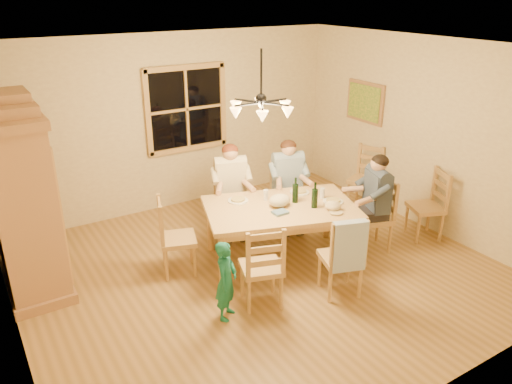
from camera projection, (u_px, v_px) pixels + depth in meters
floor at (260, 271)px, 6.24m from camera, size 5.50×5.50×0.00m
ceiling at (261, 48)px, 5.21m from camera, size 5.50×5.00×0.02m
wall_back at (174, 123)px, 7.69m from camera, size 5.50×0.02×2.70m
wall_right at (424, 135)px, 7.07m from camera, size 0.02×5.00×2.70m
window at (186, 109)px, 7.68m from camera, size 1.30×0.06×1.30m
painting at (365, 102)px, 7.90m from camera, size 0.06×0.78×0.64m
chandelier at (261, 107)px, 5.45m from camera, size 0.77×0.68×0.71m
armoire at (22, 202)px, 5.59m from camera, size 0.66×1.40×2.30m
dining_table at (280, 213)px, 6.26m from camera, size 2.12×1.66×0.76m
chair_far_left at (231, 214)px, 7.09m from camera, size 0.55×0.54×0.99m
chair_far_right at (287, 208)px, 7.27m from camera, size 0.55×0.54×0.99m
chair_near_left at (261, 279)px, 5.51m from camera, size 0.55×0.54×0.99m
chair_near_right at (340, 269)px, 5.71m from camera, size 0.55×0.54×0.99m
chair_end_left at (179, 250)px, 6.12m from camera, size 0.54×0.55×0.99m
chair_end_right at (372, 228)px, 6.68m from camera, size 0.54×0.55×0.99m
adult_woman at (231, 179)px, 6.88m from camera, size 0.49×0.52×0.87m
adult_plaid_man at (288, 174)px, 7.06m from camera, size 0.49×0.52×0.87m
adult_slate_man at (376, 191)px, 6.47m from camera, size 0.52×0.49×0.87m
towel at (349, 246)px, 5.39m from camera, size 0.39×0.21×0.58m
wine_bottle_a at (295, 190)px, 6.28m from camera, size 0.08×0.08×0.33m
wine_bottle_b at (315, 195)px, 6.13m from camera, size 0.08×0.08×0.33m
plate_woman at (238, 201)px, 6.36m from camera, size 0.26×0.26×0.02m
plate_plaid at (300, 192)px, 6.62m from camera, size 0.26×0.26×0.02m
plate_slate at (333, 202)px, 6.33m from camera, size 0.26×0.26×0.02m
wine_glass_a at (266, 195)px, 6.38m from camera, size 0.06×0.06×0.14m
wine_glass_b at (322, 193)px, 6.43m from camera, size 0.06×0.06×0.14m
cap at (333, 206)px, 6.10m from camera, size 0.20×0.20×0.11m
napkin at (280, 212)px, 6.01m from camera, size 0.21×0.19×0.03m
cloth_bundle at (279, 200)px, 6.19m from camera, size 0.28×0.22×0.15m
child at (226, 281)px, 5.22m from camera, size 0.39×0.38×0.90m
chair_spare_front at (424, 217)px, 6.99m from camera, size 0.55×0.57×0.99m
chair_spare_back at (363, 189)px, 7.95m from camera, size 0.56×0.57×0.99m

